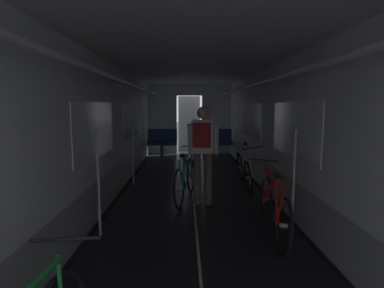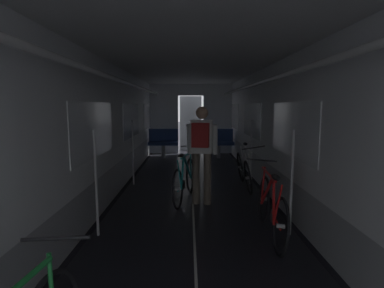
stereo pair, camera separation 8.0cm
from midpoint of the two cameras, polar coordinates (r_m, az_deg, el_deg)
name	(u,v)px [view 2 (the right image)]	position (r m, az deg, el deg)	size (l,w,h in m)	color
train_car_shell	(193,106)	(5.34, 0.58, 7.19)	(3.14, 12.34, 2.57)	black
bench_seat_far_left	(163,141)	(9.91, -5.18, 0.65)	(0.98, 0.51, 0.95)	gray
bench_seat_far_right	(218,140)	(9.93, 5.23, 0.66)	(0.98, 0.51, 0.95)	gray
bicycle_white	(244,170)	(6.42, 10.13, -4.76)	(0.44, 1.69, 0.96)	black
bicycle_red	(271,207)	(4.18, 15.18, -11.43)	(0.44, 1.69, 0.95)	black
person_cyclist_aisle	(202,146)	(5.15, 2.28, -0.43)	(0.56, 0.44, 1.69)	brown
bicycle_teal_in_aisle	(185,179)	(5.52, -0.98, -6.58)	(0.57, 1.67, 0.94)	black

